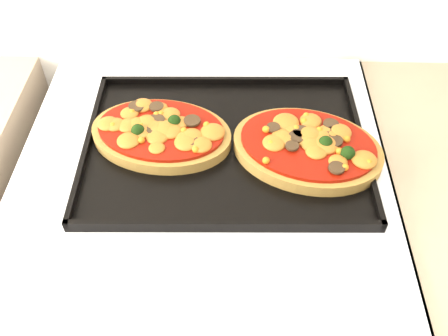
# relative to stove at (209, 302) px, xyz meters

# --- Properties ---
(stove) EXTENTS (0.60, 0.60, 0.91)m
(stove) POSITION_rel_stove_xyz_m (0.00, 0.00, 0.00)
(stove) COLOR white
(stove) RESTS_ON floor
(baking_tray) EXTENTS (0.46, 0.34, 0.02)m
(baking_tray) POSITION_rel_stove_xyz_m (0.04, 0.04, 0.47)
(baking_tray) COLOR black
(baking_tray) RESTS_ON stove
(pizza_left) EXTENTS (0.25, 0.19, 0.03)m
(pizza_left) POSITION_rel_stove_xyz_m (-0.07, 0.05, 0.48)
(pizza_left) COLOR #A37C38
(pizza_left) RESTS_ON baking_tray
(pizza_right) EXTENTS (0.27, 0.23, 0.03)m
(pizza_right) POSITION_rel_stove_xyz_m (0.16, 0.02, 0.48)
(pizza_right) COLOR #A37C38
(pizza_right) RESTS_ON baking_tray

